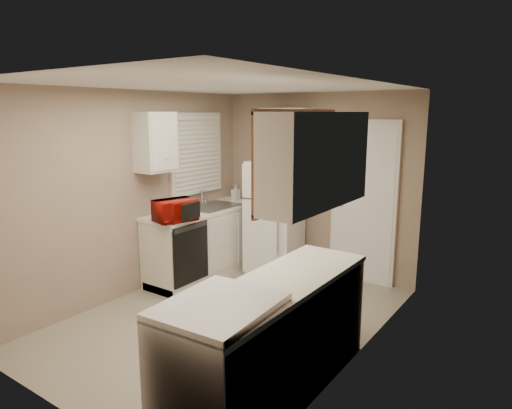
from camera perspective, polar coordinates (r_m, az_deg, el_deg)
The scene contains 19 objects.
floor at distance 4.99m, azimuth -3.39°, elevation -14.00°, with size 3.80×3.80×0.00m, color #B0A792.
ceiling at distance 4.52m, azimuth -3.76°, elevation 14.66°, with size 3.80×3.80×0.00m, color white.
wall_left at distance 5.57m, azimuth -14.91°, elevation 1.31°, with size 3.80×3.80×0.00m, color gray.
wall_right at distance 3.91m, azimuth 12.72°, elevation -2.82°, with size 3.80×3.80×0.00m, color gray.
wall_back at distance 6.18m, azimuth 7.47°, elevation 2.57°, with size 2.80×2.80×0.00m, color gray.
wall_front at distance 3.38m, azimuth -24.12°, elevation -5.82°, with size 2.80×2.80×0.00m, color gray.
left_counter at distance 6.15m, azimuth -6.30°, elevation -4.62°, with size 0.60×1.80×0.90m, color silver.
dishwasher at distance 5.52m, azimuth -8.15°, elevation -6.10°, with size 0.03×0.58×0.72m, color black.
sink at distance 6.16m, azimuth -5.46°, elevation -0.64°, with size 0.54×0.74×0.16m, color gray.
microwave at distance 5.36m, azimuth -10.09°, elevation -0.51°, with size 0.26×0.46×0.31m, color #950D07.
soap_bottle at distance 6.60m, azimuth -2.56°, elevation 1.47°, with size 0.10×0.10×0.22m, color white.
window_blinds at distance 6.22m, azimuth -7.43°, elevation 6.34°, with size 0.10×0.98×1.08m, color silver.
upper_cabinet_left at distance 5.54m, azimuth -12.47°, elevation 7.62°, with size 0.30×0.45×0.70m, color silver.
refrigerator at distance 6.12m, azimuth 2.43°, elevation -1.61°, with size 0.63×0.61×1.52m, color white.
cabinet_over_fridge at distance 6.18m, azimuth 3.67°, elevation 10.10°, with size 0.70×0.30×0.40m, color silver.
interior_door at distance 5.89m, azimuth 13.28°, elevation 0.14°, with size 0.86×0.06×2.08m, color white.
right_counter at distance 3.64m, azimuth 2.56°, elevation -16.35°, with size 0.60×2.00×0.90m, color silver.
stove at distance 3.20m, azimuth -4.54°, elevation -19.90°, with size 0.64×0.79×0.96m, color white.
upper_cabinet_right at distance 3.42m, azimuth 7.61°, elevation 5.55°, with size 0.30×1.20×0.70m, color silver.
Camera 1 is at (2.81, -3.52, 2.15)m, focal length 32.00 mm.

